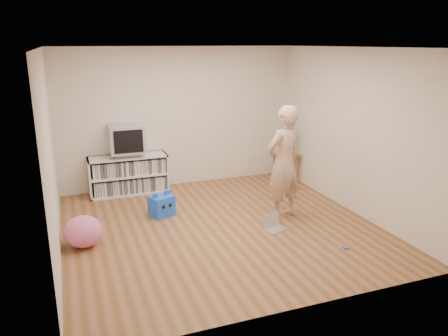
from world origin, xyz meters
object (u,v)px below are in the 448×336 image
table_lamp (287,135)px  person (284,163)px  dvd_deck (127,154)px  laptop (273,225)px  media_unit (128,174)px  plush_blue (162,205)px  side_table (286,161)px  crt_tv (126,139)px  plush_pink (83,232)px

table_lamp → person: bearing=-120.0°
dvd_deck → laptop: (1.76, -2.36, -0.67)m
media_unit → laptop: 2.97m
media_unit → plush_blue: bearing=-76.3°
person → laptop: size_ratio=4.64×
media_unit → table_lamp: size_ratio=2.72×
media_unit → laptop: bearing=-53.5°
plush_blue → side_table: bearing=-4.5°
person → laptop: bearing=29.7°
table_lamp → dvd_deck: bearing=173.0°
side_table → table_lamp: bearing=0.0°
table_lamp → plush_blue: size_ratio=1.20×
media_unit → person: (2.09, -2.01, 0.54)m
dvd_deck → table_lamp: 3.05m
side_table → plush_blue: side_table is taller
table_lamp → crt_tv: bearing=173.1°
plush_pink → plush_blue: bearing=29.7°
media_unit → plush_blue: media_unit is taller
crt_tv → plush_blue: (0.32, -1.28, -0.85)m
dvd_deck → laptop: 3.02m
table_lamp → person: size_ratio=0.29×
dvd_deck → plush_blue: 1.44m
dvd_deck → plush_pink: 2.25m
plush_blue → media_unit: bearing=80.5°
dvd_deck → table_lamp: size_ratio=0.87×
media_unit → table_lamp: bearing=-7.3°
laptop → plush_pink: bearing=154.3°
crt_tv → plush_blue: crt_tv is taller
crt_tv → laptop: crt_tv is taller
media_unit → crt_tv: crt_tv is taller
plush_blue → plush_pink: (-1.23, -0.70, 0.04)m
crt_tv → person: bearing=-43.6°
side_table → plush_pink: 4.26m
laptop → plush_pink: size_ratio=0.76×
side_table → person: (-0.93, -1.62, 0.47)m
side_table → crt_tv: bearing=173.1°
side_table → table_lamp: 0.53m
laptop → plush_pink: plush_pink is taller
laptop → person: bearing=30.4°
media_unit → plush_pink: media_unit is taller
table_lamp → laptop: (-1.27, -1.99, -0.88)m
dvd_deck → side_table: bearing=-7.0°
table_lamp → plush_blue: bearing=-161.3°
dvd_deck → plush_pink: dvd_deck is taller
side_table → plush_blue: size_ratio=1.28×
side_table → plush_pink: (-3.94, -1.62, -0.20)m
dvd_deck → person: 2.89m
side_table → plush_blue: bearing=-161.3°
crt_tv → table_lamp: 3.05m
media_unit → dvd_deck: bearing=-90.0°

